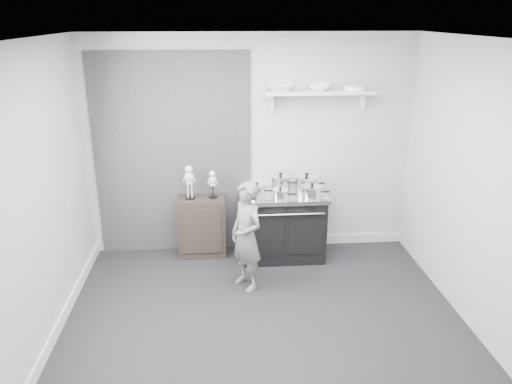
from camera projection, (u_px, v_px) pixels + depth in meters
ground at (264, 325)px, 4.91m from camera, size 4.00×4.00×0.00m
room_shell at (254, 161)px, 4.49m from camera, size 4.02×3.62×2.71m
wall_shelf at (319, 93)px, 5.87m from camera, size 1.30×0.26×0.24m
stove at (283, 225)px, 6.18m from camera, size 1.05×0.65×0.84m
side_cabinet at (202, 226)px, 6.24m from camera, size 0.58×0.34×0.76m
child at (247, 236)px, 5.40m from camera, size 0.49×0.54×1.23m
pot_front_left at (257, 190)px, 5.92m from camera, size 0.28×0.20×0.18m
pot_back_left at (281, 183)px, 6.15m from camera, size 0.33×0.24×0.22m
pot_back_right at (306, 183)px, 6.13m from camera, size 0.37×0.28×0.23m
pot_front_right at (312, 191)px, 5.89m from camera, size 0.34×0.25×0.18m
pot_front_center at (280, 194)px, 5.85m from camera, size 0.27×0.19×0.15m
skeleton_full at (189, 180)px, 6.02m from camera, size 0.14×0.09×0.49m
skeleton_torso at (213, 182)px, 6.06m from camera, size 0.11×0.07×0.40m
bowl_large at (280, 88)px, 5.80m from camera, size 0.32×0.32×0.08m
bowl_small at (320, 87)px, 5.84m from camera, size 0.27×0.27×0.09m
plate_stack at (355, 88)px, 5.87m from camera, size 0.27×0.27×0.06m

